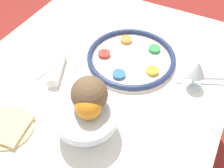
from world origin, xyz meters
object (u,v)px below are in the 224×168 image
(napkin_roll, at_px, (57,69))
(fruit_stand, at_px, (86,117))
(coconut, at_px, (89,94))
(wine_glass, at_px, (197,70))
(seder_plate, at_px, (131,57))
(orange_fruit, at_px, (88,106))
(bread_plate, at_px, (8,127))

(napkin_roll, bearing_deg, fruit_stand, 54.42)
(fruit_stand, height_order, coconut, coconut)
(wine_glass, xyz_separation_m, napkin_roll, (0.17, -0.47, -0.06))
(seder_plate, height_order, fruit_stand, fruit_stand)
(coconut, bearing_deg, wine_glass, 142.64)
(coconut, bearing_deg, orange_fruit, 24.19)
(seder_plate, relative_size, bread_plate, 2.19)
(orange_fruit, xyz_separation_m, napkin_roll, (-0.17, -0.25, -0.12))
(bread_plate, distance_m, napkin_roll, 0.28)
(coconut, distance_m, bread_plate, 0.30)
(orange_fruit, height_order, bread_plate, orange_fruit)
(wine_glass, bearing_deg, fruit_stand, -34.95)
(fruit_stand, xyz_separation_m, napkin_roll, (-0.17, -0.24, -0.05))
(fruit_stand, bearing_deg, seder_plate, -177.25)
(coconut, relative_size, bread_plate, 0.66)
(coconut, bearing_deg, napkin_roll, -120.87)
(seder_plate, height_order, coconut, coconut)
(wine_glass, xyz_separation_m, orange_fruit, (0.34, -0.23, 0.06))
(wine_glass, distance_m, fruit_stand, 0.41)
(seder_plate, bearing_deg, orange_fruit, 4.66)
(orange_fruit, bearing_deg, bread_plate, -65.61)
(napkin_roll, bearing_deg, wine_glass, 109.77)
(seder_plate, height_order, bread_plate, seder_plate)
(wine_glass, bearing_deg, bread_plate, -46.07)
(wine_glass, xyz_separation_m, coconut, (0.31, -0.24, 0.07))
(coconut, bearing_deg, seder_plate, -177.10)
(orange_fruit, bearing_deg, coconut, -155.81)
(seder_plate, relative_size, fruit_stand, 1.84)
(wine_glass, distance_m, orange_fruit, 0.41)
(fruit_stand, bearing_deg, coconut, -179.11)
(seder_plate, bearing_deg, fruit_stand, 2.75)
(seder_plate, bearing_deg, wine_glass, 84.88)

